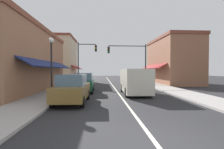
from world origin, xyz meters
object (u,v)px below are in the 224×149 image
object	(u,v)px
van_in_lane	(135,81)
parked_car_second_left	(84,83)
traffic_signal_left_corner	(84,57)
parked_car_nearest_left	(73,89)
street_lamp_left_near	(51,57)
traffic_signal_mast_arm	(132,57)

from	to	relation	value
van_in_lane	parked_car_second_left	bearing A→B (deg)	162.35
traffic_signal_left_corner	parked_car_nearest_left	bearing A→B (deg)	-87.06
street_lamp_left_near	traffic_signal_mast_arm	bearing A→B (deg)	54.33
parked_car_second_left	traffic_signal_mast_arm	distance (m)	10.25
traffic_signal_mast_arm	traffic_signal_left_corner	world-z (taller)	traffic_signal_left_corner
van_in_lane	traffic_signal_left_corner	xyz separation A→B (m)	(-5.27, 10.10, 2.77)
van_in_lane	traffic_signal_mast_arm	size ratio (longest dim) A/B	0.92
parked_car_second_left	street_lamp_left_near	distance (m)	4.33
parked_car_second_left	van_in_lane	world-z (taller)	van_in_lane
parked_car_second_left	parked_car_nearest_left	bearing A→B (deg)	-92.20
parked_car_second_left	traffic_signal_mast_arm	world-z (taller)	traffic_signal_mast_arm
parked_car_nearest_left	traffic_signal_left_corner	size ratio (longest dim) A/B	0.69
traffic_signal_mast_arm	street_lamp_left_near	size ratio (longest dim) A/B	1.32
street_lamp_left_near	traffic_signal_left_corner	bearing A→B (deg)	84.83
traffic_signal_left_corner	parked_car_second_left	bearing A→B (deg)	-84.29
van_in_lane	traffic_signal_left_corner	bearing A→B (deg)	118.82
parked_car_second_left	van_in_lane	size ratio (longest dim) A/B	0.79
parked_car_second_left	street_lamp_left_near	world-z (taller)	street_lamp_left_near
traffic_signal_mast_arm	street_lamp_left_near	world-z (taller)	traffic_signal_mast_arm
van_in_lane	street_lamp_left_near	bearing A→B (deg)	-163.19
parked_car_second_left	traffic_signal_left_corner	xyz separation A→B (m)	(-0.86, 8.59, 3.04)
parked_car_nearest_left	street_lamp_left_near	distance (m)	3.25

